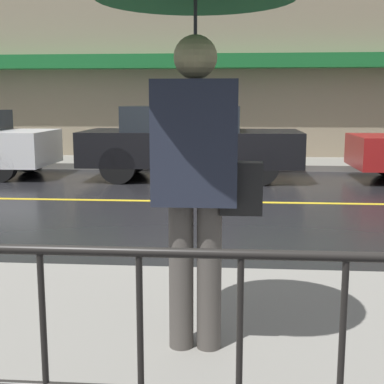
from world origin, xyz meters
TOP-DOWN VIEW (x-y plane):
  - ground_plane at (0.00, 0.00)m, footprint 80.00×80.00m
  - sidewalk_near at (0.00, -5.40)m, footprint 28.00×3.04m
  - sidewalk_far at (0.00, 4.83)m, footprint 28.00×1.91m
  - lane_marking at (0.00, 0.00)m, footprint 25.20×0.12m
  - building_storefront at (0.00, 5.91)m, footprint 28.00×0.85m
  - railing_foreground at (0.00, -6.67)m, footprint 12.00×0.04m
  - pedestrian at (0.29, -5.42)m, footprint 1.10×1.10m
  - car_black at (-0.42, 2.59)m, footprint 4.44×1.86m

SIDE VIEW (x-z plane):
  - ground_plane at x=0.00m, z-range 0.00..0.00m
  - lane_marking at x=0.00m, z-range 0.00..0.01m
  - sidewalk_near at x=0.00m, z-range 0.00..0.14m
  - sidewalk_far at x=0.00m, z-range 0.00..0.14m
  - railing_foreground at x=0.00m, z-range 0.27..1.23m
  - car_black at x=-0.42m, z-range 0.03..1.53m
  - pedestrian at x=0.29m, z-range 0.78..3.02m
  - building_storefront at x=0.00m, z-range -0.04..6.50m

